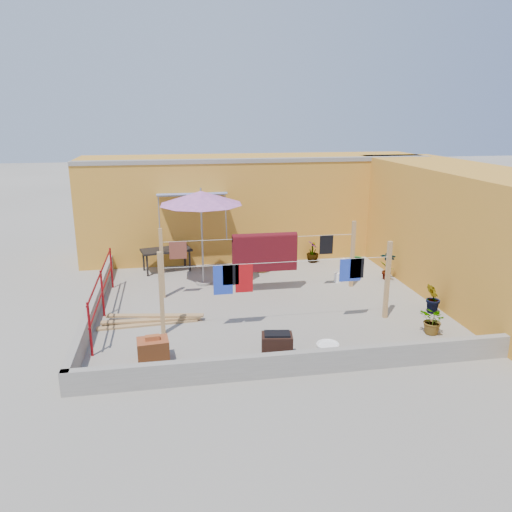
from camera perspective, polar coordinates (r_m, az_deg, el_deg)
The scene contains 21 objects.
ground at distance 12.41m, azimuth 1.16°, elevation -5.33°, with size 80.00×80.00×0.00m, color #9E998E.
wall_back at distance 16.53m, azimuth -0.25°, elevation 5.85°, with size 11.00×3.27×3.21m.
wall_right at distance 13.88m, azimuth 22.80°, elevation 2.61°, with size 2.40×9.00×3.20m, color #C5822B.
parapet_front at distance 9.14m, azimuth 5.57°, elevation -12.03°, with size 8.30×0.16×0.44m, color gray.
parapet_left at distance 12.26m, azimuth -17.98°, elevation -5.30°, with size 0.16×7.30×0.44m, color gray.
red_railing at distance 11.88m, azimuth -17.21°, elevation -3.36°, with size 0.05×4.20×1.10m.
clothesline_rig at distance 12.60m, azimuth 1.10°, elevation -0.05°, with size 5.09×2.35×1.80m.
patio_umbrella at distance 13.19m, azimuth -6.31°, elevation 6.58°, with size 2.32×2.32×2.65m.
outdoor_table at distance 14.92m, azimuth -10.23°, elevation 0.54°, with size 1.55×1.01×0.67m.
brick_stack at distance 9.76m, azimuth -11.68°, elevation -10.43°, with size 0.62×0.47×0.51m.
lumber_pile at distance 11.46m, azimuth -11.86°, elevation -7.16°, with size 2.35×0.64×0.14m.
brazier at distance 9.63m, azimuth 2.42°, elevation -10.22°, with size 0.63×0.47×0.52m.
white_basin at distance 10.23m, azimuth 8.22°, elevation -10.05°, with size 0.47×0.47×0.08m.
water_jug_a at distance 14.02m, azimuth 9.29°, elevation -2.42°, with size 0.19×0.19×0.30m.
water_jug_b at distance 15.15m, azimuth 9.98°, elevation -0.97°, with size 0.23×0.23×0.36m.
green_hose at distance 16.29m, azimuth 11.42°, elevation -0.31°, with size 0.47×0.47×0.07m.
plant_back_a at distance 14.70m, azimuth 0.76°, elevation -0.30°, with size 0.70×0.61×0.78m, color #1B5719.
plant_back_b at distance 15.75m, azimuth 6.49°, elevation 0.49°, with size 0.38×0.38×0.67m, color #1B5719.
plant_right_a at distance 14.45m, azimuth 14.81°, elevation -1.04°, with size 0.44×0.30×0.83m, color #1B5719.
plant_right_b at distance 12.34m, azimuth 19.60°, elevation -4.59°, with size 0.40×0.33×0.73m, color #1B5719.
plant_right_c at distance 11.23m, azimuth 19.65°, elevation -6.97°, with size 0.55×0.48×0.61m, color #1B5719.
Camera 1 is at (-2.24, -11.35, 4.49)m, focal length 35.00 mm.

